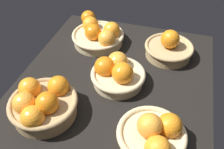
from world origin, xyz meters
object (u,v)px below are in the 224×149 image
object	(u,v)px
basket_near_left	(99,35)
basket_center	(117,73)
basket_far_left	(169,48)
basket_near_right	(42,104)
basket_far_right	(154,135)
loose_orange_front_gap	(88,18)

from	to	relation	value
basket_near_left	basket_center	bearing A→B (deg)	33.46
basket_far_left	basket_near_right	bearing A→B (deg)	-39.12
basket_near_right	basket_near_left	world-z (taller)	basket_near_right
basket_far_right	basket_center	world-z (taller)	basket_far_right
basket_far_right	basket_near_right	bearing A→B (deg)	-91.52
basket_near_left	loose_orange_front_gap	world-z (taller)	basket_near_left
basket_far_right	basket_near_left	world-z (taller)	basket_far_right
basket_far_left	loose_orange_front_gap	xyz separation A→B (cm)	(-14.33, -41.30, -0.23)
basket_near_right	basket_near_left	bearing A→B (deg)	174.54
basket_near_left	loose_orange_front_gap	size ratio (longest dim) A/B	3.24
basket_far_right	basket_near_left	xyz separation A→B (cm)	(-44.82, -32.06, -0.14)
basket_far_right	basket_near_left	bearing A→B (deg)	-144.42
basket_far_right	basket_center	xyz separation A→B (cm)	(-22.70, -17.44, 0.09)
basket_center	loose_orange_front_gap	world-z (taller)	basket_center
basket_near_right	loose_orange_front_gap	xyz separation A→B (cm)	(-57.64, -6.08, -1.26)
basket_center	basket_far_left	bearing A→B (deg)	142.74
basket_near_right	basket_center	xyz separation A→B (cm)	(-21.74, 18.81, -0.65)
basket_near_left	loose_orange_front_gap	xyz separation A→B (cm)	(-13.78, -10.27, -0.37)
basket_near_right	basket_center	size ratio (longest dim) A/B	1.10
basket_far_right	basket_far_left	size ratio (longest dim) A/B	1.02
basket_near_right	loose_orange_front_gap	bearing A→B (deg)	-173.98
basket_far_left	loose_orange_front_gap	world-z (taller)	basket_far_left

